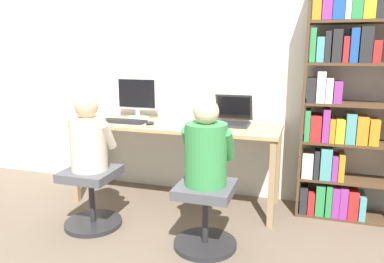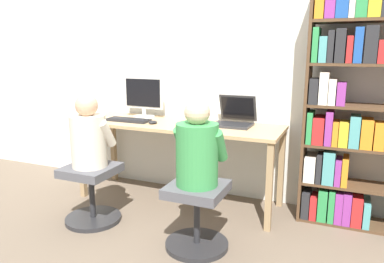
{
  "view_description": "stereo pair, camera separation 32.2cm",
  "coord_description": "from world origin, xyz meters",
  "px_view_note": "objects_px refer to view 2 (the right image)",
  "views": [
    {
      "loc": [
        1.15,
        -2.88,
        1.44
      ],
      "look_at": [
        0.22,
        0.12,
        0.75
      ],
      "focal_mm": 35.0,
      "sensor_mm": 36.0,
      "label": 1
    },
    {
      "loc": [
        1.46,
        -2.77,
        1.44
      ],
      "look_at": [
        0.22,
        0.12,
        0.75
      ],
      "focal_mm": 35.0,
      "sensor_mm": 36.0,
      "label": 2
    }
  ],
  "objects_px": {
    "desktop_monitor": "(143,98)",
    "person_at_laptop": "(197,149)",
    "keyboard": "(128,120)",
    "office_chair_left": "(92,190)",
    "office_chair_right": "(197,212)",
    "laptop": "(234,119)",
    "person_at_monitor": "(89,136)",
    "bookshelf": "(347,109)"
  },
  "relations": [
    {
      "from": "laptop",
      "to": "person_at_laptop",
      "type": "height_order",
      "value": "person_at_laptop"
    },
    {
      "from": "office_chair_left",
      "to": "person_at_monitor",
      "type": "xyz_separation_m",
      "value": [
        0.0,
        0.0,
        0.47
      ]
    },
    {
      "from": "laptop",
      "to": "bookshelf",
      "type": "distance_m",
      "value": 0.95
    },
    {
      "from": "desktop_monitor",
      "to": "office_chair_left",
      "type": "bearing_deg",
      "value": -92.66
    },
    {
      "from": "desktop_monitor",
      "to": "person_at_laptop",
      "type": "distance_m",
      "value": 1.31
    },
    {
      "from": "laptop",
      "to": "desktop_monitor",
      "type": "bearing_deg",
      "value": 178.51
    },
    {
      "from": "keyboard",
      "to": "office_chair_left",
      "type": "bearing_deg",
      "value": -90.85
    },
    {
      "from": "laptop",
      "to": "bookshelf",
      "type": "xyz_separation_m",
      "value": [
        0.94,
        -0.01,
        0.15
      ]
    },
    {
      "from": "office_chair_left",
      "to": "desktop_monitor",
      "type": "bearing_deg",
      "value": 87.34
    },
    {
      "from": "desktop_monitor",
      "to": "office_chair_right",
      "type": "bearing_deg",
      "value": -43.03
    },
    {
      "from": "desktop_monitor",
      "to": "office_chair_left",
      "type": "height_order",
      "value": "desktop_monitor"
    },
    {
      "from": "desktop_monitor",
      "to": "person_at_laptop",
      "type": "bearing_deg",
      "value": -42.89
    },
    {
      "from": "person_at_monitor",
      "to": "person_at_laptop",
      "type": "xyz_separation_m",
      "value": [
        0.98,
        -0.05,
        0.01
      ]
    },
    {
      "from": "office_chair_right",
      "to": "person_at_monitor",
      "type": "distance_m",
      "value": 1.09
    },
    {
      "from": "laptop",
      "to": "bookshelf",
      "type": "height_order",
      "value": "bookshelf"
    },
    {
      "from": "keyboard",
      "to": "office_chair_left",
      "type": "xyz_separation_m",
      "value": [
        -0.01,
        -0.59,
        -0.51
      ]
    },
    {
      "from": "desktop_monitor",
      "to": "keyboard",
      "type": "bearing_deg",
      "value": -96.97
    },
    {
      "from": "desktop_monitor",
      "to": "office_chair_left",
      "type": "relative_size",
      "value": 0.87
    },
    {
      "from": "bookshelf",
      "to": "person_at_laptop",
      "type": "bearing_deg",
      "value": -138.44
    },
    {
      "from": "laptop",
      "to": "office_chair_left",
      "type": "relative_size",
      "value": 0.72
    },
    {
      "from": "office_chair_right",
      "to": "bookshelf",
      "type": "distance_m",
      "value": 1.45
    },
    {
      "from": "desktop_monitor",
      "to": "bookshelf",
      "type": "height_order",
      "value": "bookshelf"
    },
    {
      "from": "desktop_monitor",
      "to": "person_at_monitor",
      "type": "bearing_deg",
      "value": -92.67
    },
    {
      "from": "office_chair_right",
      "to": "person_at_laptop",
      "type": "xyz_separation_m",
      "value": [
        0.0,
        0.0,
        0.48
      ]
    },
    {
      "from": "laptop",
      "to": "person_at_laptop",
      "type": "xyz_separation_m",
      "value": [
        -0.01,
        -0.85,
        -0.07
      ]
    },
    {
      "from": "desktop_monitor",
      "to": "person_at_monitor",
      "type": "height_order",
      "value": "desktop_monitor"
    },
    {
      "from": "person_at_monitor",
      "to": "office_chair_left",
      "type": "bearing_deg",
      "value": -90.0
    },
    {
      "from": "office_chair_right",
      "to": "person_at_monitor",
      "type": "xyz_separation_m",
      "value": [
        -0.98,
        0.06,
        0.47
      ]
    },
    {
      "from": "desktop_monitor",
      "to": "keyboard",
      "type": "distance_m",
      "value": 0.31
    },
    {
      "from": "laptop",
      "to": "bookshelf",
      "type": "relative_size",
      "value": 0.18
    },
    {
      "from": "keyboard",
      "to": "person_at_laptop",
      "type": "bearing_deg",
      "value": -33.03
    },
    {
      "from": "office_chair_left",
      "to": "person_at_laptop",
      "type": "height_order",
      "value": "person_at_laptop"
    },
    {
      "from": "desktop_monitor",
      "to": "laptop",
      "type": "distance_m",
      "value": 0.96
    },
    {
      "from": "desktop_monitor",
      "to": "bookshelf",
      "type": "relative_size",
      "value": 0.21
    },
    {
      "from": "office_chair_left",
      "to": "person_at_monitor",
      "type": "distance_m",
      "value": 0.47
    },
    {
      "from": "desktop_monitor",
      "to": "keyboard",
      "type": "relative_size",
      "value": 1.0
    },
    {
      "from": "person_at_monitor",
      "to": "bookshelf",
      "type": "distance_m",
      "value": 2.1
    },
    {
      "from": "office_chair_left",
      "to": "office_chair_right",
      "type": "bearing_deg",
      "value": -3.0
    },
    {
      "from": "person_at_laptop",
      "to": "bookshelf",
      "type": "relative_size",
      "value": 0.31
    },
    {
      "from": "person_at_monitor",
      "to": "desktop_monitor",
      "type": "bearing_deg",
      "value": 87.33
    },
    {
      "from": "person_at_monitor",
      "to": "bookshelf",
      "type": "relative_size",
      "value": 0.3
    },
    {
      "from": "office_chair_right",
      "to": "office_chair_left",
      "type": "bearing_deg",
      "value": 177.0
    }
  ]
}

